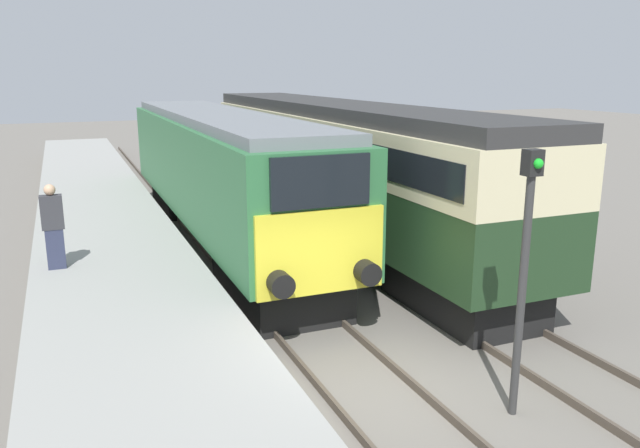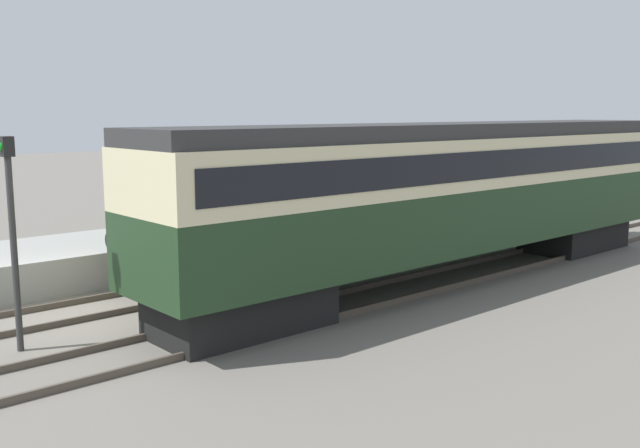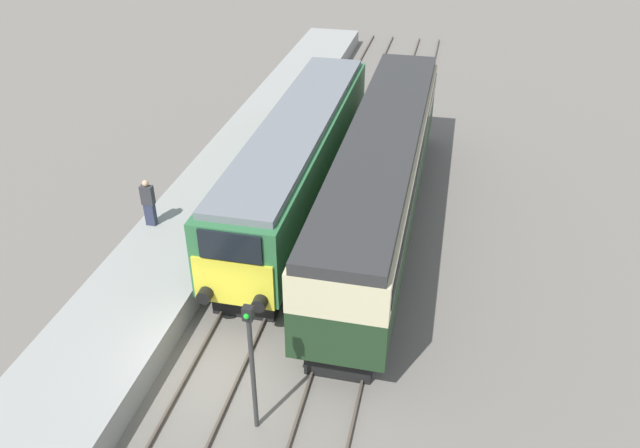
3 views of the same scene
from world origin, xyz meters
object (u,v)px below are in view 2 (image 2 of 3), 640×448
object	(u,v)px
signal_post	(12,226)
locomotive	(374,186)
passenger_carriage	(448,187)
person_on_platform	(181,194)

from	to	relation	value
signal_post	locomotive	bearing A→B (deg)	98.70
locomotive	signal_post	xyz separation A→B (m)	(1.70, -11.11, 0.18)
passenger_carriage	signal_post	world-z (taller)	passenger_carriage
passenger_carriage	locomotive	bearing A→B (deg)	167.03
passenger_carriage	signal_post	xyz separation A→B (m)	(-1.70, -10.33, -0.12)
passenger_carriage	person_on_platform	world-z (taller)	passenger_carriage
person_on_platform	signal_post	bearing A→B (deg)	-48.99
locomotive	person_on_platform	distance (m)	6.02
signal_post	person_on_platform	bearing A→B (deg)	131.01
locomotive	signal_post	size ratio (longest dim) A/B	4.01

